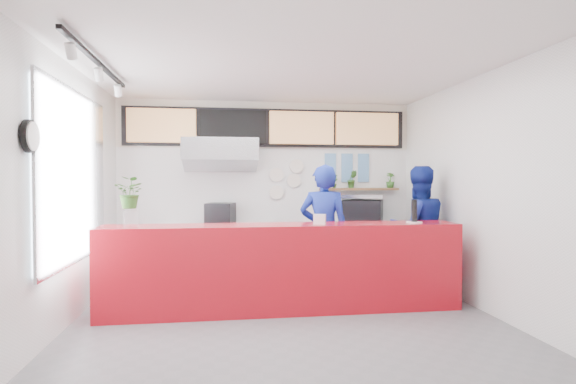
# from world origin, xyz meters

# --- Properties ---
(floor) EXTENTS (5.00, 5.00, 0.00)m
(floor) POSITION_xyz_m (0.00, 0.00, 0.00)
(floor) COLOR slate
(floor) RESTS_ON ground
(ceiling) EXTENTS (5.00, 5.00, 0.00)m
(ceiling) POSITION_xyz_m (0.00, 0.00, 3.00)
(ceiling) COLOR silver
(wall_back) EXTENTS (5.00, 0.00, 5.00)m
(wall_back) POSITION_xyz_m (0.00, 2.50, 1.50)
(wall_back) COLOR white
(wall_back) RESTS_ON ground
(wall_left) EXTENTS (0.00, 5.00, 5.00)m
(wall_left) POSITION_xyz_m (-2.50, 0.00, 1.50)
(wall_left) COLOR white
(wall_left) RESTS_ON ground
(wall_right) EXTENTS (0.00, 5.00, 5.00)m
(wall_right) POSITION_xyz_m (2.50, 0.00, 1.50)
(wall_right) COLOR white
(wall_right) RESTS_ON ground
(service_counter) EXTENTS (4.50, 0.60, 1.10)m
(service_counter) POSITION_xyz_m (0.00, 0.40, 0.55)
(service_counter) COLOR #A80C17
(service_counter) RESTS_ON ground
(cream_band) EXTENTS (5.00, 0.02, 0.80)m
(cream_band) POSITION_xyz_m (0.00, 2.49, 2.60)
(cream_band) COLOR beige
(cream_band) RESTS_ON wall_back
(prep_bench) EXTENTS (1.80, 0.60, 0.90)m
(prep_bench) POSITION_xyz_m (-0.80, 2.20, 0.45)
(prep_bench) COLOR #B2B5BA
(prep_bench) RESTS_ON ground
(panini_oven) EXTENTS (0.52, 0.52, 0.38)m
(panini_oven) POSITION_xyz_m (-0.80, 2.20, 1.09)
(panini_oven) COLOR black
(panini_oven) RESTS_ON prep_bench
(extraction_hood) EXTENTS (1.20, 0.70, 0.35)m
(extraction_hood) POSITION_xyz_m (-0.80, 2.15, 2.15)
(extraction_hood) COLOR #B2B5BA
(extraction_hood) RESTS_ON ceiling
(hood_lip) EXTENTS (1.20, 0.69, 0.31)m
(hood_lip) POSITION_xyz_m (-0.80, 2.15, 1.95)
(hood_lip) COLOR #B2B5BA
(hood_lip) RESTS_ON ceiling
(right_bench) EXTENTS (1.80, 0.60, 0.90)m
(right_bench) POSITION_xyz_m (1.50, 2.20, 0.45)
(right_bench) COLOR #B2B5BA
(right_bench) RESTS_ON ground
(espresso_machine) EXTENTS (0.78, 0.69, 0.42)m
(espresso_machine) POSITION_xyz_m (1.60, 2.20, 1.11)
(espresso_machine) COLOR black
(espresso_machine) RESTS_ON right_bench
(espresso_tray) EXTENTS (0.80, 0.68, 0.06)m
(espresso_tray) POSITION_xyz_m (1.60, 2.20, 1.38)
(espresso_tray) COLOR #A7AAAF
(espresso_tray) RESTS_ON espresso_machine
(herb_shelf) EXTENTS (1.40, 0.18, 0.04)m
(herb_shelf) POSITION_xyz_m (1.60, 2.40, 1.50)
(herb_shelf) COLOR brown
(herb_shelf) RESTS_ON wall_back
(menu_board_far_left) EXTENTS (1.10, 0.10, 0.55)m
(menu_board_far_left) POSITION_xyz_m (-1.75, 2.38, 2.55)
(menu_board_far_left) COLOR tan
(menu_board_far_left) RESTS_ON wall_back
(menu_board_mid_left) EXTENTS (1.10, 0.10, 0.55)m
(menu_board_mid_left) POSITION_xyz_m (-0.59, 2.38, 2.55)
(menu_board_mid_left) COLOR black
(menu_board_mid_left) RESTS_ON wall_back
(menu_board_mid_right) EXTENTS (1.10, 0.10, 0.55)m
(menu_board_mid_right) POSITION_xyz_m (0.57, 2.38, 2.55)
(menu_board_mid_right) COLOR tan
(menu_board_mid_right) RESTS_ON wall_back
(menu_board_far_right) EXTENTS (1.10, 0.10, 0.55)m
(menu_board_far_right) POSITION_xyz_m (1.73, 2.38, 2.55)
(menu_board_far_right) COLOR tan
(menu_board_far_right) RESTS_ON wall_back
(soffit) EXTENTS (4.80, 0.04, 0.65)m
(soffit) POSITION_xyz_m (0.00, 2.46, 2.55)
(soffit) COLOR black
(soffit) RESTS_ON wall_back
(window_pane) EXTENTS (0.04, 2.20, 1.90)m
(window_pane) POSITION_xyz_m (-2.47, 0.30, 1.70)
(window_pane) COLOR silver
(window_pane) RESTS_ON wall_left
(window_frame) EXTENTS (0.03, 2.30, 2.00)m
(window_frame) POSITION_xyz_m (-2.45, 0.30, 1.70)
(window_frame) COLOR #B2B5BA
(window_frame) RESTS_ON wall_left
(wall_clock_rim) EXTENTS (0.05, 0.30, 0.30)m
(wall_clock_rim) POSITION_xyz_m (-2.46, -0.90, 2.05)
(wall_clock_rim) COLOR black
(wall_clock_rim) RESTS_ON wall_left
(wall_clock_face) EXTENTS (0.02, 0.26, 0.26)m
(wall_clock_face) POSITION_xyz_m (-2.43, -0.90, 2.05)
(wall_clock_face) COLOR white
(wall_clock_face) RESTS_ON wall_left
(track_rail) EXTENTS (0.05, 2.40, 0.04)m
(track_rail) POSITION_xyz_m (-2.10, 0.00, 2.94)
(track_rail) COLOR black
(track_rail) RESTS_ON ceiling
(dec_plate_a) EXTENTS (0.24, 0.03, 0.24)m
(dec_plate_a) POSITION_xyz_m (0.15, 2.47, 1.75)
(dec_plate_a) COLOR silver
(dec_plate_a) RESTS_ON wall_back
(dec_plate_b) EXTENTS (0.24, 0.03, 0.24)m
(dec_plate_b) POSITION_xyz_m (0.45, 2.47, 1.65)
(dec_plate_b) COLOR silver
(dec_plate_b) RESTS_ON wall_back
(dec_plate_c) EXTENTS (0.24, 0.03, 0.24)m
(dec_plate_c) POSITION_xyz_m (0.15, 2.47, 1.45)
(dec_plate_c) COLOR silver
(dec_plate_c) RESTS_ON wall_back
(dec_plate_d) EXTENTS (0.24, 0.03, 0.24)m
(dec_plate_d) POSITION_xyz_m (0.50, 2.47, 1.90)
(dec_plate_d) COLOR silver
(dec_plate_d) RESTS_ON wall_back
(photo_frame_a) EXTENTS (0.20, 0.02, 0.25)m
(photo_frame_a) POSITION_xyz_m (1.10, 2.48, 2.00)
(photo_frame_a) COLOR #598CBF
(photo_frame_a) RESTS_ON wall_back
(photo_frame_b) EXTENTS (0.20, 0.02, 0.25)m
(photo_frame_b) POSITION_xyz_m (1.40, 2.48, 2.00)
(photo_frame_b) COLOR #598CBF
(photo_frame_b) RESTS_ON wall_back
(photo_frame_c) EXTENTS (0.20, 0.02, 0.25)m
(photo_frame_c) POSITION_xyz_m (1.70, 2.48, 2.00)
(photo_frame_c) COLOR #598CBF
(photo_frame_c) RESTS_ON wall_back
(photo_frame_d) EXTENTS (0.20, 0.02, 0.25)m
(photo_frame_d) POSITION_xyz_m (1.10, 2.48, 1.75)
(photo_frame_d) COLOR #598CBF
(photo_frame_d) RESTS_ON wall_back
(photo_frame_e) EXTENTS (0.20, 0.02, 0.25)m
(photo_frame_e) POSITION_xyz_m (1.40, 2.48, 1.75)
(photo_frame_e) COLOR #598CBF
(photo_frame_e) RESTS_ON wall_back
(photo_frame_f) EXTENTS (0.20, 0.02, 0.25)m
(photo_frame_f) POSITION_xyz_m (1.70, 2.48, 1.75)
(photo_frame_f) COLOR #598CBF
(photo_frame_f) RESTS_ON wall_back
(staff_center) EXTENTS (0.79, 0.65, 1.87)m
(staff_center) POSITION_xyz_m (0.64, 0.93, 0.94)
(staff_center) COLOR navy
(staff_center) RESTS_ON ground
(staff_right) EXTENTS (0.91, 0.71, 1.86)m
(staff_right) POSITION_xyz_m (2.08, 1.05, 0.93)
(staff_right) COLOR navy
(staff_right) RESTS_ON ground
(herb_a) EXTENTS (0.15, 0.12, 0.27)m
(herb_a) POSITION_xyz_m (1.15, 2.40, 1.65)
(herb_a) COLOR #2F5F21
(herb_a) RESTS_ON herb_shelf
(herb_b) EXTENTS (0.19, 0.16, 0.31)m
(herb_b) POSITION_xyz_m (1.47, 2.40, 1.67)
(herb_b) COLOR #2F5F21
(herb_b) RESTS_ON herb_shelf
(herb_d) EXTENTS (0.15, 0.14, 0.27)m
(herb_d) POSITION_xyz_m (2.17, 2.40, 1.66)
(herb_d) COLOR #2F5F21
(herb_d) RESTS_ON herb_shelf
(glass_vase) EXTENTS (0.22, 0.22, 0.20)m
(glass_vase) POSITION_xyz_m (-1.84, 0.32, 1.20)
(glass_vase) COLOR silver
(glass_vase) RESTS_ON service_counter
(basil_vase) EXTENTS (0.42, 0.39, 0.38)m
(basil_vase) POSITION_xyz_m (-1.84, 0.32, 1.51)
(basil_vase) COLOR #2F5F21
(basil_vase) RESTS_ON glass_vase
(napkin_holder) EXTENTS (0.17, 0.14, 0.13)m
(napkin_holder) POSITION_xyz_m (0.45, 0.33, 1.16)
(napkin_holder) COLOR silver
(napkin_holder) RESTS_ON service_counter
(white_plate) EXTENTS (0.25, 0.25, 0.02)m
(white_plate) POSITION_xyz_m (1.71, 0.34, 1.11)
(white_plate) COLOR silver
(white_plate) RESTS_ON service_counter
(pepper_mill) EXTENTS (0.09, 0.09, 0.29)m
(pepper_mill) POSITION_xyz_m (1.71, 0.34, 1.26)
(pepper_mill) COLOR black
(pepper_mill) RESTS_ON white_plate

